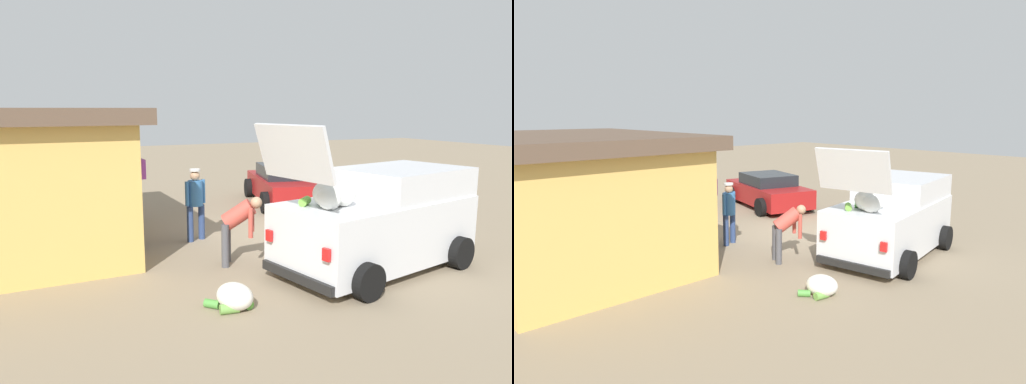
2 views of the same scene
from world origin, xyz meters
The scene contains 8 objects.
ground_plane centered at (0.00, 0.00, 0.00)m, with size 60.00×60.00×0.00m, color gray.
storefront_bar centered at (1.37, 5.75, 1.55)m, with size 6.40×4.69×3.04m.
delivery_van centered at (-2.97, -0.48, 0.96)m, with size 2.82×4.47×2.79m.
parked_sedan centered at (3.48, -1.88, 0.60)m, with size 4.29×2.85×1.25m.
vendor_standing centered at (0.36, 2.12, 0.96)m, with size 0.44×0.53×1.68m.
customer_bending centered at (-1.69, 1.91, 0.85)m, with size 0.71×0.80×1.36m.
unloaded_banana_pile centered at (-3.66, 2.78, 0.19)m, with size 0.77×0.78×0.41m.
paint_bucket centered at (3.39, 3.11, 0.21)m, with size 0.29×0.29×0.41m, color blue.
Camera 2 is at (-9.28, 8.90, 3.50)m, focal length 31.44 mm.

